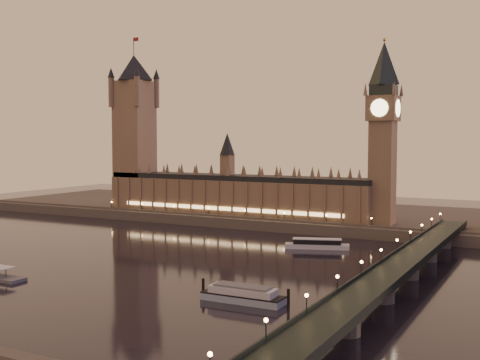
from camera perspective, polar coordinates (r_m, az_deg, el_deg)
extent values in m
plane|color=black|center=(262.45, -5.46, -7.97)|extent=(700.00, 700.00, 0.00)
cube|color=#423D35|center=(398.34, 11.55, -3.54)|extent=(560.00, 130.00, 6.00)
cube|color=brown|center=(383.03, -0.43, -1.64)|extent=(180.00, 26.00, 22.00)
cube|color=black|center=(382.03, -0.43, 0.24)|extent=(180.00, 22.00, 3.20)
cube|color=#FFCC7F|center=(371.93, -1.42, -2.74)|extent=(153.00, 0.25, 2.20)
cube|color=brown|center=(425.43, -9.95, 3.30)|extent=(22.00, 22.00, 88.00)
cone|color=black|center=(428.26, -10.03, 10.41)|extent=(31.68, 31.68, 18.00)
cylinder|color=black|center=(430.24, -10.06, 12.39)|extent=(0.44, 0.44, 12.00)
cube|color=maroon|center=(429.60, -9.83, 13.01)|extent=(4.00, 0.15, 2.50)
cube|color=brown|center=(346.75, 13.34, 0.66)|extent=(13.00, 13.00, 58.00)
cube|color=brown|center=(346.68, 13.43, 6.61)|extent=(16.00, 16.00, 14.00)
cylinder|color=#FFEAA5|center=(338.79, 13.08, 6.68)|extent=(9.60, 0.35, 9.60)
cylinder|color=#FFEAA5|center=(348.86, 12.13, 6.61)|extent=(0.35, 9.60, 9.60)
cube|color=black|center=(347.32, 13.46, 8.26)|extent=(13.00, 13.00, 6.00)
cone|color=black|center=(348.82, 13.50, 10.71)|extent=(17.68, 17.68, 24.00)
sphere|color=gold|center=(350.64, 13.53, 12.82)|extent=(2.00, 2.00, 2.00)
cube|color=black|center=(224.33, 14.70, -8.03)|extent=(13.00, 260.00, 2.00)
cube|color=black|center=(225.53, 13.14, -7.55)|extent=(0.60, 260.00, 1.00)
cube|color=black|center=(222.69, 16.30, -7.75)|extent=(0.60, 260.00, 1.00)
cube|color=silver|center=(300.41, 7.31, -6.25)|extent=(31.81, 16.87, 2.30)
cube|color=black|center=(300.02, 7.32, -5.82)|extent=(23.72, 13.00, 2.30)
cube|color=silver|center=(299.79, 7.32, -5.56)|extent=(24.40, 13.46, 0.42)
cube|color=#8EA1B5|center=(202.51, 0.27, -11.18)|extent=(28.30, 8.35, 2.29)
cube|color=black|center=(202.16, 0.27, -10.81)|extent=(28.30, 8.35, 0.44)
cube|color=silver|center=(201.82, 0.27, -10.44)|extent=(23.00, 7.39, 2.29)
cube|color=#595B5E|center=(201.47, 0.27, -10.04)|extent=(19.47, 6.46, 0.62)
cylinder|color=black|center=(210.33, -3.51, -10.10)|extent=(0.97, 0.97, 5.99)
cylinder|color=black|center=(196.47, 4.61, -11.11)|extent=(0.97, 0.97, 5.99)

